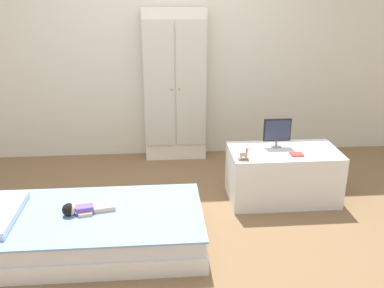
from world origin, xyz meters
name	(u,v)px	position (x,y,z in m)	size (l,w,h in m)	color
ground_plane	(170,221)	(0.00, 0.00, -0.01)	(10.00, 10.00, 0.02)	brown
back_wall	(162,36)	(0.00, 1.57, 1.35)	(6.40, 0.05, 2.70)	silver
bed	(89,229)	(-0.62, -0.32, 0.13)	(1.73, 0.91, 0.27)	white
doll	(79,209)	(-0.68, -0.32, 0.31)	(0.39, 0.16, 0.10)	#6B4CB2
wardrobe	(175,86)	(0.12, 1.42, 0.83)	(0.68, 0.25, 1.65)	white
tv_stand	(283,175)	(1.05, 0.31, 0.24)	(0.98, 0.54, 0.48)	white
tv_monitor	(277,131)	(1.00, 0.40, 0.63)	(0.25, 0.10, 0.27)	#99999E
rocking_horse_toy	(245,154)	(0.65, 0.12, 0.53)	(0.09, 0.04, 0.11)	#8E6642
book_red	(297,154)	(1.13, 0.19, 0.49)	(0.11, 0.09, 0.01)	#CC3838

